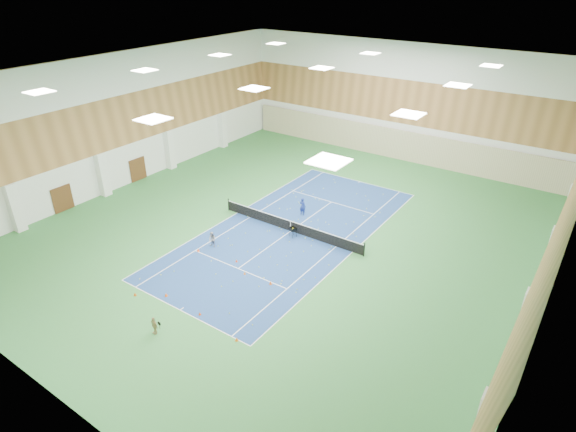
{
  "coord_description": "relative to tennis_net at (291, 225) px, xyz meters",
  "views": [
    {
      "loc": [
        18.65,
        -27.23,
        18.67
      ],
      "look_at": [
        0.53,
        -1.12,
        2.0
      ],
      "focal_mm": 30.0,
      "sensor_mm": 36.0,
      "label": 1
    }
  ],
  "objects": [
    {
      "name": "cone_base_a",
      "position": [
        -3.42,
        -12.47,
        -0.44
      ],
      "size": [
        0.2,
        0.2,
        0.22
      ],
      "primitive_type": "cone",
      "color": "#D74F0B",
      "rests_on": "ground"
    },
    {
      "name": "court_surface",
      "position": [
        0.0,
        0.0,
        -0.55
      ],
      "size": [
        10.97,
        23.77,
        0.01
      ],
      "primitive_type": "cube",
      "color": "navy",
      "rests_on": "ground"
    },
    {
      "name": "cone_svc_c",
      "position": [
        0.8,
        -6.67,
        -0.45
      ],
      "size": [
        0.18,
        0.18,
        0.2
      ],
      "primitive_type": "cone",
      "color": "orange",
      "rests_on": "ground"
    },
    {
      "name": "room_shell",
      "position": [
        0.0,
        0.0,
        5.45
      ],
      "size": [
        36.0,
        40.0,
        12.0
      ],
      "primitive_type": null,
      "color": "white",
      "rests_on": "ground"
    },
    {
      "name": "cone_base_b",
      "position": [
        -1.74,
        -11.4,
        -0.43
      ],
      "size": [
        0.22,
        0.22,
        0.24
      ],
      "primitive_type": "cone",
      "color": "#F9520D",
      "rests_on": "ground"
    },
    {
      "name": "cone_base_d",
      "position": [
        4.56,
        -11.96,
        -0.44
      ],
      "size": [
        0.2,
        0.2,
        0.22
      ],
      "primitive_type": "cone",
      "color": "orange",
      "rests_on": "ground"
    },
    {
      "name": "cone_svc_d",
      "position": [
        2.94,
        -6.59,
        -0.43
      ],
      "size": [
        0.21,
        0.21,
        0.24
      ],
      "primitive_type": "cone",
      "color": "#E04D0B",
      "rests_on": "ground"
    },
    {
      "name": "child_court",
      "position": [
        -3.45,
        -5.22,
        0.06
      ],
      "size": [
        0.61,
        0.49,
        1.21
      ],
      "primitive_type": "imported",
      "rotation": [
        0.0,
        0.0,
        -0.05
      ],
      "color": "#94939B",
      "rests_on": "ground"
    },
    {
      "name": "child_apron",
      "position": [
        0.34,
        -14.14,
        0.01
      ],
      "size": [
        0.69,
        0.37,
        1.12
      ],
      "primitive_type": "imported",
      "rotation": [
        0.0,
        0.0,
        -0.15
      ],
      "color": "tan",
      "rests_on": "ground"
    },
    {
      "name": "tennis_balls_scatter",
      "position": [
        0.0,
        0.0,
        -0.5
      ],
      "size": [
        10.57,
        22.77,
        0.07
      ],
      "primitive_type": null,
      "color": "yellow",
      "rests_on": "ground"
    },
    {
      "name": "cone_svc_b",
      "position": [
        -0.65,
        -5.81,
        -0.45
      ],
      "size": [
        0.18,
        0.18,
        0.2
      ],
      "primitive_type": "cone",
      "color": "#FF440D",
      "rests_on": "ground"
    },
    {
      "name": "ground",
      "position": [
        0.0,
        0.0,
        -0.55
      ],
      "size": [
        40.0,
        40.0,
        0.0
      ],
      "primitive_type": "plane",
      "color": "#317236",
      "rests_on": "ground"
    },
    {
      "name": "back_curtain",
      "position": [
        0.0,
        19.75,
        1.05
      ],
      "size": [
        35.4,
        0.16,
        3.2
      ],
      "primitive_type": "cube",
      "color": "#C6B793",
      "rests_on": "ground"
    },
    {
      "name": "door_left_a",
      "position": [
        -17.92,
        -8.0,
        0.55
      ],
      "size": [
        0.08,
        1.8,
        2.2
      ],
      "primitive_type": "cube",
      "color": "#593319",
      "rests_on": "ground"
    },
    {
      "name": "cone_svc_a",
      "position": [
        -3.87,
        -6.32,
        -0.43
      ],
      "size": [
        0.23,
        0.23,
        0.25
      ],
      "primitive_type": "cone",
      "color": "#FF450D",
      "rests_on": "ground"
    },
    {
      "name": "coach",
      "position": [
        -0.8,
        2.93,
        0.23
      ],
      "size": [
        0.57,
        0.38,
        1.56
      ],
      "primitive_type": "imported",
      "rotation": [
        0.0,
        0.0,
        3.16
      ],
      "color": "navy",
      "rests_on": "ground"
    },
    {
      "name": "tennis_net",
      "position": [
        0.0,
        0.0,
        0.0
      ],
      "size": [
        12.8,
        0.1,
        1.1
      ],
      "primitive_type": null,
      "color": "black",
      "rests_on": "ground"
    },
    {
      "name": "cone_base_c",
      "position": [
        1.3,
        -11.52,
        -0.45
      ],
      "size": [
        0.18,
        0.18,
        0.2
      ],
      "primitive_type": "cone",
      "color": "#FF440D",
      "rests_on": "ground"
    },
    {
      "name": "door_left_b",
      "position": [
        -17.92,
        0.0,
        0.55
      ],
      "size": [
        0.08,
        1.8,
        2.2
      ],
      "primitive_type": "cube",
      "color": "#593319",
      "rests_on": "ground"
    },
    {
      "name": "wood_cladding",
      "position": [
        0.0,
        0.0,
        7.45
      ],
      "size": [
        36.0,
        40.0,
        8.0
      ],
      "primitive_type": null,
      "color": "#A46F3C",
      "rests_on": "room_shell"
    },
    {
      "name": "ball_cart",
      "position": [
        0.63,
        -0.6,
        -0.13
      ],
      "size": [
        0.62,
        0.62,
        0.84
      ],
      "primitive_type": null,
      "rotation": [
        0.0,
        0.0,
        -0.35
      ],
      "color": "black",
      "rests_on": "ground"
    },
    {
      "name": "ceiling_light_grid",
      "position": [
        0.0,
        0.0,
        11.37
      ],
      "size": [
        21.4,
        25.4,
        0.06
      ],
      "primitive_type": null,
      "color": "white",
      "rests_on": "room_shell"
    }
  ]
}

